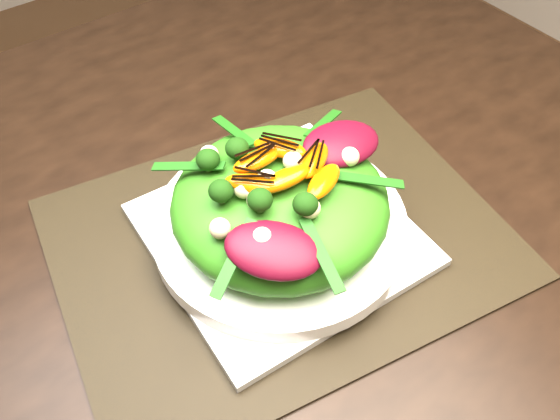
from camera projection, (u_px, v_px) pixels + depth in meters
dining_table at (57, 299)px, 0.63m from camera, size 1.60×0.90×0.75m
placemat at (280, 238)px, 0.65m from camera, size 0.53×0.43×0.00m
plate_base at (280, 234)px, 0.65m from camera, size 0.27×0.27×0.01m
salad_bowl at (280, 225)px, 0.64m from camera, size 0.36×0.36×0.02m
lettuce_mound at (280, 203)px, 0.61m from camera, size 0.24×0.24×0.08m
radicchio_leaf at (341, 144)px, 0.61m from camera, size 0.10×0.07×0.02m
orange_segment at (268, 170)px, 0.58m from camera, size 0.06×0.03×0.01m
broccoli_floret at (209, 191)px, 0.56m from camera, size 0.04×0.04×0.03m
macadamia_nut at (335, 171)px, 0.58m from camera, size 0.02×0.02×0.02m
balsamic_drizzle at (268, 164)px, 0.57m from camera, size 0.04×0.01×0.00m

